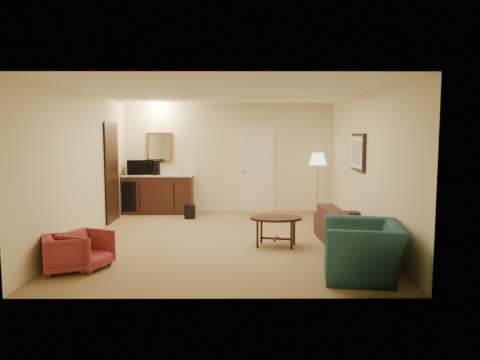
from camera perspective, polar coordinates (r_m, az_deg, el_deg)
The scene contains 12 objects.
ground at distance 8.50m, azimuth -1.84°, elevation -7.22°, with size 6.00×6.00×0.00m, color olive.
room_walls at distance 9.05m, azimuth -2.35°, elevation 4.56°, with size 5.02×6.01×2.61m.
wetbar_cabinet at distance 11.25m, azimuth -9.88°, elevation -1.67°, with size 1.64×0.58×0.92m, color #341710.
sofa at distance 8.00m, azimuth 13.66°, elevation -5.09°, with size 2.20×0.64×0.86m, color black.
teal_armchair at distance 6.46m, azimuth 14.79°, elevation -7.17°, with size 1.13×0.74×0.99m, color #1C4346.
rose_chair_near at distance 7.00m, azimuth -18.20°, elevation -7.91°, with size 0.58×0.54×0.60m, color maroon.
rose_chair_far at distance 6.95m, azimuth -20.55°, elevation -8.17°, with size 0.56×0.52×0.58m, color maroon.
coffee_table at distance 7.96m, azimuth 4.41°, elevation -6.29°, with size 0.88×0.59×0.50m, color black.
floor_lamp at distance 10.73m, azimuth 9.43°, elevation -0.58°, with size 0.39×0.39×1.46m, color #AF823A.
waste_bin at distance 10.48m, azimuth -6.14°, elevation -3.85°, with size 0.25×0.25×0.31m, color black.
microwave at distance 11.30m, azimuth -12.11°, elevation 1.69°, with size 0.59×0.33×0.40m, color black.
coffee_maker at distance 11.12m, azimuth -10.17°, elevation 1.48°, with size 0.18×0.18×0.33m, color black.
Camera 1 is at (0.25, -8.27, 1.94)m, focal length 35.00 mm.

